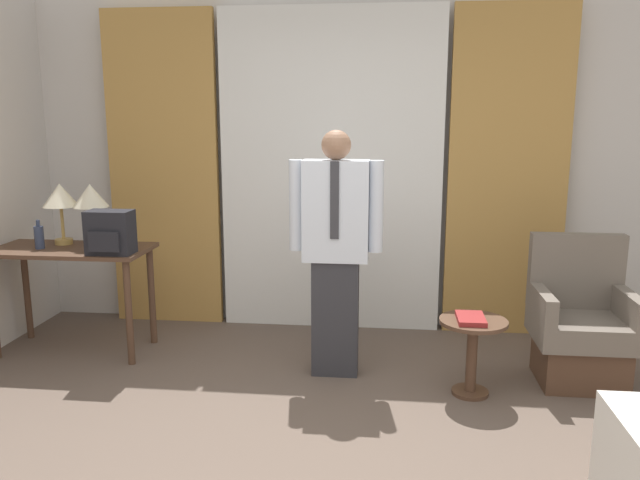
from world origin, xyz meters
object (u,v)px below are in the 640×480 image
(table_lamp_left, at_px, (60,198))
(side_table, at_px, (472,344))
(bottle_near_edge, at_px, (39,237))
(person, at_px, (336,245))
(desk, at_px, (72,265))
(backpack, at_px, (110,233))
(table_lamp_right, at_px, (90,198))
(armchair, at_px, (580,330))
(book, at_px, (471,319))

(table_lamp_left, distance_m, side_table, 3.13)
(bottle_near_edge, height_order, person, person)
(desk, bearing_deg, side_table, -8.92)
(person, bearing_deg, desk, 173.87)
(table_lamp_left, bearing_deg, person, -9.20)
(table_lamp_left, bearing_deg, side_table, -10.95)
(person, bearing_deg, side_table, -14.98)
(table_lamp_left, bearing_deg, backpack, -29.62)
(table_lamp_left, xyz_separation_m, bottle_near_edge, (-0.09, -0.17, -0.26))
(backpack, xyz_separation_m, person, (1.58, -0.05, -0.04))
(side_table, bearing_deg, person, 165.02)
(table_lamp_right, bearing_deg, side_table, -11.86)
(armchair, xyz_separation_m, side_table, (-0.73, -0.29, -0.02))
(desk, height_order, backpack, backpack)
(desk, xyz_separation_m, armchair, (3.59, -0.16, -0.31))
(table_lamp_right, distance_m, book, 2.85)
(desk, height_order, book, desk)
(table_lamp_left, bearing_deg, bottle_near_edge, -117.23)
(desk, distance_m, armchair, 3.61)
(table_lamp_right, bearing_deg, backpack, -46.88)
(table_lamp_left, height_order, armchair, table_lamp_left)
(desk, xyz_separation_m, side_table, (2.86, -0.45, -0.32))
(table_lamp_right, distance_m, armchair, 3.57)
(bottle_near_edge, relative_size, backpack, 0.68)
(book, bearing_deg, armchair, 22.71)
(table_lamp_right, height_order, book, table_lamp_right)
(side_table, height_order, book, book)
(bottle_near_edge, bearing_deg, book, -7.94)
(desk, relative_size, backpack, 3.67)
(table_lamp_left, bearing_deg, desk, -47.09)
(table_lamp_right, height_order, backpack, table_lamp_right)
(desk, xyz_separation_m, table_lamp_right, (0.12, 0.13, 0.48))
(backpack, height_order, armchair, backpack)
(person, bearing_deg, bottle_near_edge, 175.71)
(desk, bearing_deg, backpack, -22.47)
(armchair, height_order, side_table, armchair)
(desk, distance_m, person, 2.00)
(book, bearing_deg, table_lamp_right, 167.56)
(table_lamp_right, bearing_deg, desk, -132.91)
(table_lamp_left, relative_size, person, 0.28)
(bottle_near_edge, bearing_deg, side_table, -7.44)
(table_lamp_left, height_order, side_table, table_lamp_left)
(desk, relative_size, armchair, 1.18)
(desk, distance_m, backpack, 0.50)
(desk, distance_m, bottle_near_edge, 0.30)
(bottle_near_edge, xyz_separation_m, book, (3.04, -0.42, -0.37))
(armchair, bearing_deg, table_lamp_right, 175.34)
(armchair, distance_m, side_table, 0.79)
(backpack, height_order, book, backpack)
(table_lamp_left, bearing_deg, armchair, -4.37)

